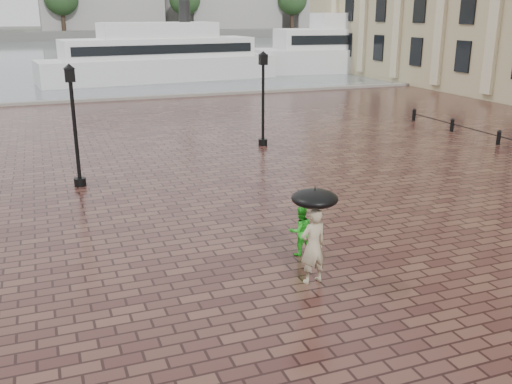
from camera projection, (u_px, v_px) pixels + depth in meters
ground at (352, 267)px, 14.71m from camera, size 300.00×300.00×0.00m
harbour_water at (80, 51)px, 96.78m from camera, size 240.00×240.00×0.00m
quay_edge at (140, 99)px, 43.26m from camera, size 80.00×0.60×0.30m
far_shore at (61, 32)px, 157.15m from camera, size 300.00×60.00×2.00m
distant_skyline at (237, 0)px, 161.88m from camera, size 102.50×22.00×33.00m
street_lamps at (89, 103)px, 26.00m from camera, size 15.44×12.44×4.40m
adult_pedestrian at (313, 246)px, 13.62m from camera, size 0.75×0.54×1.90m
child_pedestrian at (300, 231)px, 15.29m from camera, size 0.67×0.53×1.37m
ferry_near at (160, 57)px, 54.28m from camera, size 22.90×7.76×7.36m
ferry_far at (369, 47)px, 63.37m from camera, size 26.51×9.39×8.51m
umbrella at (315, 199)px, 13.26m from camera, size 1.10×1.10×1.20m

